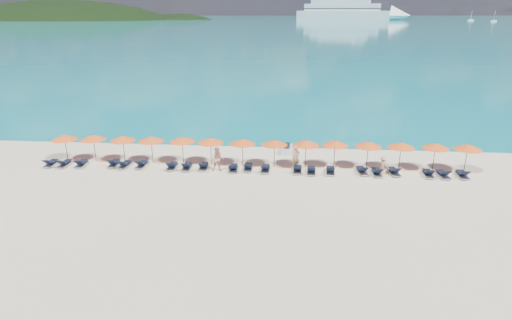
{
  "coord_description": "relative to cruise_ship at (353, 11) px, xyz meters",
  "views": [
    {
      "loc": [
        2.46,
        -26.82,
        11.7
      ],
      "look_at": [
        0.0,
        3.0,
        1.2
      ],
      "focal_mm": 30.0,
      "sensor_mm": 36.0,
      "label": 1
    }
  ],
  "objects": [
    {
      "name": "lounger_0",
      "position": [
        -96.94,
        -569.87,
        -10.35
      ],
      "size": [
        0.71,
        1.73,
        0.66
      ],
      "rotation": [
        0.0,
        0.0,
        0.06
      ],
      "color": "silver",
      "rests_on": "ground"
    },
    {
      "name": "cruise_ship",
      "position": [
        0.0,
        0.0,
        0.0
      ],
      "size": [
        145.8,
        69.4,
        40.69
      ],
      "rotation": [
        0.0,
        0.0,
        -0.33
      ],
      "color": "white",
      "rests_on": "ground"
    },
    {
      "name": "sailboat_far",
      "position": [
        140.88,
        -89.25,
        -9.44
      ],
      "size": [
        6.09,
        2.03,
        11.17
      ],
      "color": "white",
      "rests_on": "ground"
    },
    {
      "name": "lounger_10",
      "position": [
        -81.21,
        -569.49,
        -10.35
      ],
      "size": [
        0.68,
        1.72,
        0.66
      ],
      "rotation": [
        0.0,
        0.0,
        0.03
      ],
      "color": "silver",
      "rests_on": "ground"
    },
    {
      "name": "lounger_18",
      "position": [
        -67.69,
        -569.7,
        -10.35
      ],
      "size": [
        0.71,
        1.73,
        0.66
      ],
      "rotation": [
        0.0,
        0.0,
        -0.05
      ],
      "color": "silver",
      "rests_on": "ground"
    },
    {
      "name": "umbrella_8",
      "position": [
        -76.79,
        -568.48,
        -8.57
      ],
      "size": [
        2.1,
        2.1,
        2.28
      ],
      "color": "black",
      "rests_on": "ground"
    },
    {
      "name": "lounger_3",
      "position": [
        -91.93,
        -569.49,
        -10.35
      ],
      "size": [
        0.74,
        1.74,
        0.66
      ],
      "rotation": [
        0.0,
        0.0,
        0.07
      ],
      "color": "silver",
      "rests_on": "ground"
    },
    {
      "name": "lounger_9",
      "position": [
        -82.32,
        -569.8,
        -10.35
      ],
      "size": [
        0.71,
        1.73,
        0.66
      ],
      "rotation": [
        0.0,
        0.0,
        0.05
      ],
      "color": "silver",
      "rests_on": "ground"
    },
    {
      "name": "headland_main",
      "position": [
        -380.51,
        -33.53,
        -48.59
      ],
      "size": [
        374.0,
        242.0,
        126.5
      ],
      "color": "black",
      "rests_on": "ground"
    },
    {
      "name": "beachgoer_b",
      "position": [
        -83.49,
        -569.9,
        -9.63
      ],
      "size": [
        1.0,
        0.66,
        1.92
      ],
      "primitive_type": "imported",
      "rotation": [
        0.0,
        0.0,
        0.14
      ],
      "color": "tan",
      "rests_on": "ground"
    },
    {
      "name": "lounger_13",
      "position": [
        -76.36,
        -569.84,
        -10.35
      ],
      "size": [
        0.71,
        1.73,
        0.66
      ],
      "rotation": [
        0.0,
        0.0,
        -0.05
      ],
      "color": "silver",
      "rests_on": "ground"
    },
    {
      "name": "lounger_17",
      "position": [
        -70.16,
        -569.5,
        -10.35
      ],
      "size": [
        0.79,
        1.75,
        0.66
      ],
      "rotation": [
        0.0,
        0.0,
        0.1
      ],
      "color": "silver",
      "rests_on": "ground"
    },
    {
      "name": "beachgoer_a",
      "position": [
        -77.55,
        -569.04,
        -9.63
      ],
      "size": [
        0.83,
        0.77,
        1.91
      ],
      "primitive_type": "imported",
      "rotation": [
        0.0,
        0.0,
        0.6
      ],
      "color": "tan",
      "rests_on": "ground"
    },
    {
      "name": "umbrella_3",
      "position": [
        -89.09,
        -568.43,
        -8.57
      ],
      "size": [
        2.1,
        2.1,
        2.28
      ],
      "color": "black",
      "rests_on": "ground"
    },
    {
      "name": "lounger_20",
      "position": [
        -65.23,
        -569.7,
        -10.35
      ],
      "size": [
        0.66,
        1.71,
        0.66
      ],
      "rotation": [
        0.0,
        0.0,
        -0.02
      ],
      "color": "silver",
      "rests_on": "ground"
    },
    {
      "name": "umbrella_10",
      "position": [
        -72.03,
        -568.48,
        -8.57
      ],
      "size": [
        2.1,
        2.1,
        2.28
      ],
      "color": "black",
      "rests_on": "ground"
    },
    {
      "name": "ground",
      "position": [
        -80.51,
        -573.53,
        -10.59
      ],
      "size": [
        1400.0,
        1400.0,
        0.0
      ],
      "primitive_type": "plane",
      "color": "beige"
    },
    {
      "name": "umbrella_12",
      "position": [
        -67.02,
        -568.48,
        -8.57
      ],
      "size": [
        2.1,
        2.1,
        2.28
      ],
      "color": "black",
      "rests_on": "ground"
    },
    {
      "name": "umbrella_6",
      "position": [
        -81.73,
        -568.56,
        -8.57
      ],
      "size": [
        2.1,
        2.1,
        2.28
      ],
      "color": "black",
      "rests_on": "ground"
    },
    {
      "name": "sea",
      "position": [
        -80.51,
        86.47,
        -10.58
      ],
      "size": [
        1600.0,
        1300.0,
        0.01
      ],
      "primitive_type": "cube",
      "color": "#1FA9B2",
      "rests_on": "ground"
    },
    {
      "name": "umbrella_0",
      "position": [
        -96.22,
        -568.54,
        -8.57
      ],
      "size": [
        2.1,
        2.1,
        2.28
      ],
      "color": "black",
      "rests_on": "ground"
    },
    {
      "name": "lounger_19",
      "position": [
        -66.65,
        -569.78,
        -10.35
      ],
      "size": [
        0.74,
        1.74,
        0.66
      ],
      "rotation": [
        0.0,
        0.0,
        0.07
      ],
      "color": "silver",
      "rests_on": "ground"
    },
    {
      "name": "lounger_1",
      "position": [
        -95.82,
        -569.86,
        -10.35
      ],
      "size": [
        0.65,
        1.71,
        0.66
      ],
      "rotation": [
        0.0,
        0.0,
        -0.02
      ],
      "color": "silver",
      "rests_on": "ground"
    },
    {
      "name": "lounger_11",
      "position": [
        -79.85,
        -569.71,
        -10.35
      ],
      "size": [
        0.67,
        1.72,
        0.66
      ],
      "rotation": [
        0.0,
        0.0,
        -0.03
      ],
      "color": "silver",
      "rests_on": "ground"
    },
    {
      "name": "lounger_14",
      "position": [
        -74.91,
        -569.72,
        -10.35
      ],
      "size": [
        0.71,
        1.73,
        0.66
      ],
      "rotation": [
        0.0,
        0.0,
        -0.05
      ],
      "color": "silver",
      "rests_on": "ground"
    },
    {
      "name": "lounger_12",
      "position": [
        -77.41,
        -569.67,
        -10.35
      ],
      "size": [
        0.72,
        1.73,
        0.66
      ],
      "rotation": [
        0.0,
        0.0,
        -0.06
      ],
      "color": "silver",
      "rests_on": "ground"
    },
    {
      "name": "lounger_7",
      "position": [
        -85.98,
        -569.74,
        -10.35
      ],
      "size": [
        0.67,
        1.72,
        0.66
      ],
      "rotation": [
        0.0,
        0.0,
        0.03
      ],
      "color": "silver",
      "rests_on": "ground"
    },
    {
      "name": "umbrella_1",
      "position": [
        -93.89,
        -568.4,
        -8.57
      ],
      "size": [
        2.1,
        2.1,
        2.28
      ],
      "color": "black",
      "rests_on": "ground"
    },
    {
      "name": "lounger_4",
      "position": [
        -90.98,
        -569.7,
        -10.35
      ],
      "size": [
        0.75,
        1.74,
        0.66
      ],
      "rotation": [
        0.0,
        0.0,
        -0.08
      ],
      "color": "silver",
      "rests_on": "ground"
    },
    {
      "name": "umbrella_2",
      "position": [
        -91.4,
        -568.48,
        -8.57
      ],
      "size": [
        2.1,
        2.1,
        2.28
      ],
      "color": "black",
      "rests_on": "ground"
    },
    {
      "name": "umbrella_11",
      "position": [
        -69.57,
        -568.51,
        -8.57
      ],
      "size": [
        2.1,
        2.1,
        2.28
      ],
      "color": "black",
      "rests_on": "ground"
    },
    {
      "name": "lounger_2",
      "position": [
        -94.49,
        -569.73,
        -10.35
      ],
      "size": [
        0.75,
        1.74,
        0.66
      ],
      "rotation": [
        0.0,
        0.0,
        0.08
      ],
      "color": "silver",
      "rests_on": "ground"
    },
    {
      "name": "jetski",
      "position": [
        -78.27,
        -564.86,
        -10.29
      ],
      "size": [
        1.05,
        2.14,
        0.73
      ],
      "rotation": [
        0.0,
        0.0,
        -0.14
      ],
      "color": "silver",
      "rests_on": "ground"
    },
    {
      "name": "lounger_8",
      "position": [
        -84.69,
        -569.57,
        -10.35
      ],
      "size": [
        0.68,
        1.72,
        0.66
      ],
      "rotation": [
        0.0,
        0.0,
        0.03
      ],
      "color": "silver",
      "rests_on": "ground"
    },
    {
      "name": "sailboat_near",
      "position": [
        130.09,
        -53.75,
        -9.39
      ],
      "size": [
        6.37,
        2.12,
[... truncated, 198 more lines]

